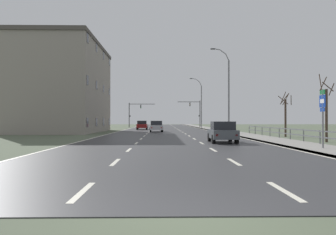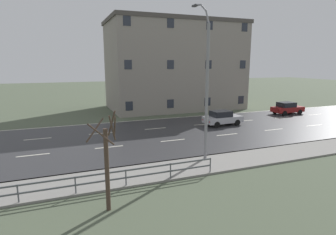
{
  "view_description": "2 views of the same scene",
  "coord_description": "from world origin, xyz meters",
  "px_view_note": "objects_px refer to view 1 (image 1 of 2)",
  "views": [
    {
      "loc": [
        -0.51,
        -5.73,
        1.67
      ],
      "look_at": [
        0.81,
        66.58,
        2.24
      ],
      "focal_mm": 35.8,
      "sensor_mm": 36.0,
      "label": 1
    },
    {
      "loc": [
        23.45,
        25.81,
        6.47
      ],
      "look_at": [
        0.0,
        34.85,
        1.55
      ],
      "focal_mm": 29.61,
      "sensor_mm": 36.0,
      "label": 2
    }
  ],
  "objects_px": {
    "car_distant": "(142,125)",
    "traffic_signal_left": "(134,111)",
    "traffic_signal_right": "(196,110)",
    "brick_building": "(63,88)",
    "street_lamp_distant": "(201,104)",
    "highway_sign": "(323,111)",
    "car_mid_centre": "(156,126)",
    "street_lamp_midground": "(228,92)",
    "car_far_left": "(222,132)"
  },
  "relations": [
    {
      "from": "street_lamp_distant",
      "to": "car_far_left",
      "type": "xyz_separation_m",
      "value": [
        -3.49,
        -43.92,
        -4.24
      ]
    },
    {
      "from": "street_lamp_distant",
      "to": "car_mid_centre",
      "type": "xyz_separation_m",
      "value": [
        -8.75,
        -21.23,
        -4.24
      ]
    },
    {
      "from": "car_far_left",
      "to": "traffic_signal_right",
      "type": "bearing_deg",
      "value": 87.97
    },
    {
      "from": "car_far_left",
      "to": "street_lamp_distant",
      "type": "bearing_deg",
      "value": 86.97
    },
    {
      "from": "car_far_left",
      "to": "brick_building",
      "type": "bearing_deg",
      "value": 130.67
    },
    {
      "from": "traffic_signal_right",
      "to": "traffic_signal_left",
      "type": "relative_size",
      "value": 1.01
    },
    {
      "from": "highway_sign",
      "to": "car_mid_centre",
      "type": "xyz_separation_m",
      "value": [
        -9.7,
        28.91,
        -1.36
      ]
    },
    {
      "from": "traffic_signal_left",
      "to": "brick_building",
      "type": "relative_size",
      "value": 0.31
    },
    {
      "from": "street_lamp_midground",
      "to": "traffic_signal_left",
      "type": "height_order",
      "value": "street_lamp_midground"
    },
    {
      "from": "highway_sign",
      "to": "car_mid_centre",
      "type": "bearing_deg",
      "value": 108.55
    },
    {
      "from": "car_mid_centre",
      "to": "brick_building",
      "type": "bearing_deg",
      "value": 177.92
    },
    {
      "from": "brick_building",
      "to": "traffic_signal_left",
      "type": "bearing_deg",
      "value": 74.78
    },
    {
      "from": "traffic_signal_right",
      "to": "street_lamp_midground",
      "type": "bearing_deg",
      "value": -89.2
    },
    {
      "from": "car_mid_centre",
      "to": "car_distant",
      "type": "bearing_deg",
      "value": 100.62
    },
    {
      "from": "traffic_signal_right",
      "to": "car_far_left",
      "type": "bearing_deg",
      "value": -93.55
    },
    {
      "from": "highway_sign",
      "to": "brick_building",
      "type": "distance_m",
      "value": 36.98
    },
    {
      "from": "traffic_signal_left",
      "to": "car_distant",
      "type": "distance_m",
      "value": 17.36
    },
    {
      "from": "street_lamp_midground",
      "to": "car_distant",
      "type": "bearing_deg",
      "value": 122.02
    },
    {
      "from": "street_lamp_midground",
      "to": "traffic_signal_right",
      "type": "distance_m",
      "value": 33.41
    },
    {
      "from": "traffic_signal_right",
      "to": "brick_building",
      "type": "relative_size",
      "value": 0.32
    },
    {
      "from": "highway_sign",
      "to": "car_distant",
      "type": "bearing_deg",
      "value": 107.06
    },
    {
      "from": "street_lamp_distant",
      "to": "street_lamp_midground",
      "type": "bearing_deg",
      "value": -89.96
    },
    {
      "from": "traffic_signal_left",
      "to": "street_lamp_distant",
      "type": "bearing_deg",
      "value": -26.5
    },
    {
      "from": "highway_sign",
      "to": "street_lamp_distant",
      "type": "bearing_deg",
      "value": 91.09
    },
    {
      "from": "traffic_signal_left",
      "to": "car_distant",
      "type": "xyz_separation_m",
      "value": [
        2.73,
        -16.88,
        -2.94
      ]
    },
    {
      "from": "street_lamp_distant",
      "to": "traffic_signal_left",
      "type": "relative_size",
      "value": 1.75
    },
    {
      "from": "car_mid_centre",
      "to": "street_lamp_midground",
      "type": "bearing_deg",
      "value": -40.72
    },
    {
      "from": "highway_sign",
      "to": "car_far_left",
      "type": "distance_m",
      "value": 7.77
    },
    {
      "from": "highway_sign",
      "to": "car_distant",
      "type": "relative_size",
      "value": 0.82
    },
    {
      "from": "brick_building",
      "to": "traffic_signal_right",
      "type": "bearing_deg",
      "value": 51.14
    },
    {
      "from": "traffic_signal_left",
      "to": "car_distant",
      "type": "height_order",
      "value": "traffic_signal_left"
    },
    {
      "from": "street_lamp_midground",
      "to": "car_distant",
      "type": "xyz_separation_m",
      "value": [
        -11.44,
        18.3,
        -4.31
      ]
    },
    {
      "from": "car_far_left",
      "to": "highway_sign",
      "type": "bearing_deg",
      "value": -52.95
    },
    {
      "from": "highway_sign",
      "to": "traffic_signal_right",
      "type": "bearing_deg",
      "value": 91.45
    },
    {
      "from": "traffic_signal_left",
      "to": "car_mid_centre",
      "type": "distance_m",
      "value": 28.95
    },
    {
      "from": "car_far_left",
      "to": "car_distant",
      "type": "distance_m",
      "value": 35.0
    },
    {
      "from": "traffic_signal_right",
      "to": "brick_building",
      "type": "bearing_deg",
      "value": -128.86
    },
    {
      "from": "highway_sign",
      "to": "street_lamp_midground",
      "type": "bearing_deg",
      "value": 92.42
    },
    {
      "from": "street_lamp_midground",
      "to": "traffic_signal_right",
      "type": "bearing_deg",
      "value": 90.8
    },
    {
      "from": "traffic_signal_right",
      "to": "street_lamp_distant",
      "type": "bearing_deg",
      "value": -85.16
    },
    {
      "from": "traffic_signal_right",
      "to": "car_distant",
      "type": "relative_size",
      "value": 1.45
    },
    {
      "from": "traffic_signal_left",
      "to": "brick_building",
      "type": "xyz_separation_m",
      "value": [
        -7.72,
        -28.39,
        2.44
      ]
    },
    {
      "from": "traffic_signal_left",
      "to": "car_far_left",
      "type": "bearing_deg",
      "value": -78.19
    },
    {
      "from": "traffic_signal_right",
      "to": "car_mid_centre",
      "type": "relative_size",
      "value": 1.43
    },
    {
      "from": "car_distant",
      "to": "car_mid_centre",
      "type": "bearing_deg",
      "value": -77.32
    },
    {
      "from": "street_lamp_midground",
      "to": "car_mid_centre",
      "type": "relative_size",
      "value": 2.49
    },
    {
      "from": "brick_building",
      "to": "street_lamp_midground",
      "type": "bearing_deg",
      "value": -17.23
    },
    {
      "from": "car_distant",
      "to": "traffic_signal_left",
      "type": "bearing_deg",
      "value": 98.7
    },
    {
      "from": "highway_sign",
      "to": "car_distant",
      "type": "distance_m",
      "value": 42.19
    },
    {
      "from": "street_lamp_distant",
      "to": "brick_building",
      "type": "distance_m",
      "value": 30.58
    }
  ]
}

